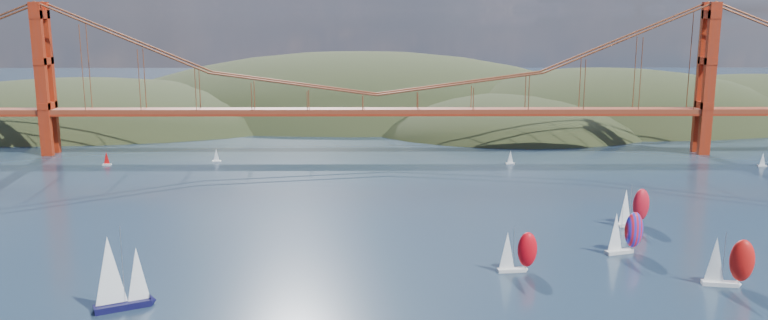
{
  "coord_description": "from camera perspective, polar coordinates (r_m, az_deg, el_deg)",
  "views": [
    {
      "loc": [
        0.84,
        -91.7,
        52.1
      ],
      "look_at": [
        2.12,
        90.0,
        15.63
      ],
      "focal_mm": 35.0,
      "sensor_mm": 36.0,
      "label": 1
    }
  ],
  "objects": [
    {
      "name": "racer_1",
      "position": [
        158.62,
        24.74,
        -6.99
      ],
      "size": [
        9.49,
        4.74,
        10.67
      ],
      "rotation": [
        0.0,
        0.0,
        -0.17
      ],
      "color": "white",
      "rests_on": "ground"
    },
    {
      "name": "distant_boat_8",
      "position": [
        260.76,
        9.61,
        0.2
      ],
      "size": [
        3.0,
        2.0,
        4.7
      ],
      "color": "silver",
      "rests_on": "ground"
    },
    {
      "name": "racer_rwb",
      "position": [
        171.4,
        17.84,
        -5.22
      ],
      "size": [
        9.16,
        5.62,
        10.25
      ],
      "rotation": [
        0.0,
        0.0,
        0.31
      ],
      "color": "silver",
      "rests_on": "ground"
    },
    {
      "name": "bridge",
      "position": [
        272.44,
        -0.95,
        7.17
      ],
      "size": [
        552.0,
        12.0,
        55.0
      ],
      "color": "maroon",
      "rests_on": "ground"
    },
    {
      "name": "distant_boat_2",
      "position": [
        272.48,
        -20.39,
        0.12
      ],
      "size": [
        3.0,
        2.0,
        4.7
      ],
      "color": "silver",
      "rests_on": "ground"
    },
    {
      "name": "headlands",
      "position": [
        378.16,
        6.3,
        1.45
      ],
      "size": [
        725.0,
        225.0,
        96.0
      ],
      "color": "black",
      "rests_on": "ground"
    },
    {
      "name": "distant_boat_3",
      "position": [
        267.53,
        -12.66,
        0.36
      ],
      "size": [
        3.0,
        2.0,
        4.7
      ],
      "color": "silver",
      "rests_on": "ground"
    },
    {
      "name": "racer_0",
      "position": [
        154.45,
        10.08,
        -6.82
      ],
      "size": [
        8.25,
        3.85,
        9.31
      ],
      "rotation": [
        0.0,
        0.0,
        0.13
      ],
      "color": "silver",
      "rests_on": "ground"
    },
    {
      "name": "sloop_navy",
      "position": [
        140.92,
        -19.62,
        -8.13
      ],
      "size": [
        10.4,
        8.43,
        15.17
      ],
      "rotation": [
        0.0,
        0.0,
        0.48
      ],
      "color": "black",
      "rests_on": "ground"
    },
    {
      "name": "distant_boat_4",
      "position": [
        284.0,
        26.89,
        0.03
      ],
      "size": [
        3.0,
        2.0,
        4.7
      ],
      "color": "silver",
      "rests_on": "ground"
    },
    {
      "name": "racer_3",
      "position": [
        193.75,
        18.44,
        -3.36
      ],
      "size": [
        9.21,
        5.95,
        10.3
      ],
      "rotation": [
        0.0,
        0.0,
        0.35
      ],
      "color": "silver",
      "rests_on": "ground"
    }
  ]
}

